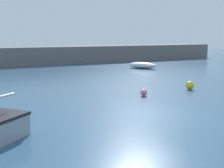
% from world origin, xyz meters
% --- Properties ---
extents(ground_plane, '(120.00, 120.00, 0.20)m').
position_xyz_m(ground_plane, '(0.00, 0.00, -0.10)').
color(ground_plane, '#2D5170').
extents(harbor_breakwater, '(61.40, 3.70, 2.29)m').
position_xyz_m(harbor_breakwater, '(0.00, 28.65, 1.15)').
color(harbor_breakwater, '#66605B').
rests_on(harbor_breakwater, ground_plane).
extents(open_tender_yellow, '(2.86, 3.67, 0.72)m').
position_xyz_m(open_tender_yellow, '(11.25, 17.77, 0.36)').
color(open_tender_yellow, white).
rests_on(open_tender_yellow, ground_plane).
extents(mooring_buoy_yellow, '(0.59, 0.59, 0.59)m').
position_xyz_m(mooring_buoy_yellow, '(6.24, 4.34, 0.30)').
color(mooring_buoy_yellow, yellow).
rests_on(mooring_buoy_yellow, ground_plane).
extents(mooring_buoy_pink, '(0.42, 0.42, 0.42)m').
position_xyz_m(mooring_buoy_pink, '(1.98, 3.87, 0.21)').
color(mooring_buoy_pink, '#EA668C').
rests_on(mooring_buoy_pink, ground_plane).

